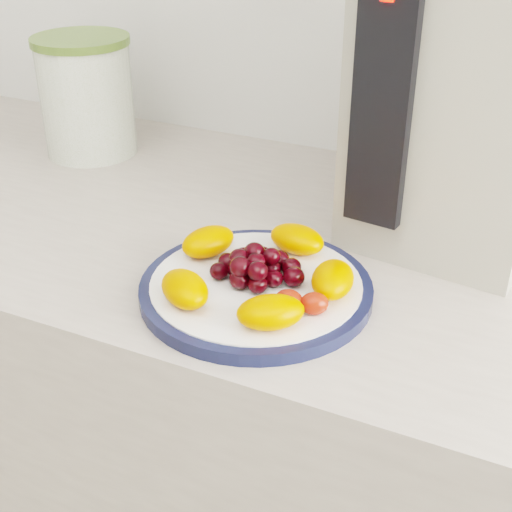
% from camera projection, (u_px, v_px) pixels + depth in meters
% --- Properties ---
extents(counter, '(3.50, 0.60, 0.90)m').
position_uv_depth(counter, '(264.00, 472.00, 1.16)').
color(counter, '#B2A598').
rests_on(counter, floor).
extents(cabinet_face, '(3.48, 0.58, 0.84)m').
position_uv_depth(cabinet_face, '(264.00, 486.00, 1.17)').
color(cabinet_face, '#9F8661').
rests_on(cabinet_face, floor).
extents(plate_rim, '(0.26, 0.26, 0.01)m').
position_uv_depth(plate_rim, '(256.00, 289.00, 0.79)').
color(plate_rim, '#141A3A').
rests_on(plate_rim, counter).
extents(plate_face, '(0.23, 0.23, 0.02)m').
position_uv_depth(plate_face, '(256.00, 288.00, 0.79)').
color(plate_face, white).
rests_on(plate_face, counter).
extents(canister, '(0.19, 0.19, 0.17)m').
position_uv_depth(canister, '(87.00, 100.00, 1.13)').
color(canister, '#495E19').
rests_on(canister, counter).
extents(canister_lid, '(0.19, 0.19, 0.01)m').
position_uv_depth(canister_lid, '(80.00, 40.00, 1.08)').
color(canister_lid, '#536B2D').
rests_on(canister_lid, canister).
extents(appliance_body, '(0.26, 0.33, 0.38)m').
position_uv_depth(appliance_body, '(478.00, 80.00, 0.86)').
color(appliance_body, '#A7A291').
rests_on(appliance_body, counter).
extents(appliance_panel, '(0.07, 0.03, 0.28)m').
position_uv_depth(appliance_panel, '(383.00, 102.00, 0.77)').
color(appliance_panel, black).
rests_on(appliance_panel, appliance_body).
extents(fruit_plate, '(0.22, 0.22, 0.04)m').
position_uv_depth(fruit_plate, '(260.00, 271.00, 0.78)').
color(fruit_plate, '#FF6A00').
rests_on(fruit_plate, plate_face).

